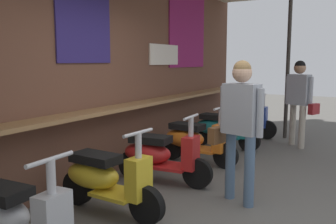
{
  "coord_description": "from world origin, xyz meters",
  "views": [
    {
      "loc": [
        -3.62,
        -1.46,
        1.67
      ],
      "look_at": [
        1.47,
        1.41,
        0.86
      ],
      "focal_mm": 39.36,
      "sensor_mm": 36.0,
      "label": 1
    }
  ],
  "objects_px": {
    "scooter_silver": "(9,219)",
    "scooter_blue": "(241,119)",
    "scooter_red": "(158,155)",
    "scooter_teal": "(221,128)",
    "scooter_orange": "(193,140)",
    "shopper_browsing": "(299,95)",
    "shopper_with_handbag": "(240,117)",
    "scooter_yellow": "(104,178)"
  },
  "relations": [
    {
      "from": "scooter_red",
      "to": "scooter_teal",
      "type": "bearing_deg",
      "value": 85.91
    },
    {
      "from": "scooter_teal",
      "to": "shopper_with_handbag",
      "type": "height_order",
      "value": "shopper_with_handbag"
    },
    {
      "from": "scooter_orange",
      "to": "shopper_browsing",
      "type": "bearing_deg",
      "value": 62.28
    },
    {
      "from": "scooter_blue",
      "to": "shopper_with_handbag",
      "type": "relative_size",
      "value": 0.84
    },
    {
      "from": "scooter_teal",
      "to": "scooter_blue",
      "type": "distance_m",
      "value": 1.22
    },
    {
      "from": "scooter_silver",
      "to": "scooter_red",
      "type": "bearing_deg",
      "value": 87.61
    },
    {
      "from": "scooter_silver",
      "to": "scooter_yellow",
      "type": "height_order",
      "value": "same"
    },
    {
      "from": "scooter_red",
      "to": "shopper_with_handbag",
      "type": "distance_m",
      "value": 1.36
    },
    {
      "from": "scooter_red",
      "to": "shopper_with_handbag",
      "type": "height_order",
      "value": "shopper_with_handbag"
    },
    {
      "from": "scooter_silver",
      "to": "scooter_red",
      "type": "height_order",
      "value": "same"
    },
    {
      "from": "shopper_browsing",
      "to": "scooter_silver",
      "type": "bearing_deg",
      "value": -171.85
    },
    {
      "from": "scooter_blue",
      "to": "shopper_with_handbag",
      "type": "bearing_deg",
      "value": -76.69
    },
    {
      "from": "scooter_teal",
      "to": "shopper_browsing",
      "type": "bearing_deg",
      "value": 36.07
    },
    {
      "from": "scooter_orange",
      "to": "shopper_browsing",
      "type": "relative_size",
      "value": 0.83
    },
    {
      "from": "scooter_orange",
      "to": "scooter_yellow",
      "type": "bearing_deg",
      "value": -86.1
    },
    {
      "from": "scooter_red",
      "to": "scooter_teal",
      "type": "xyz_separation_m",
      "value": [
        2.35,
        0.0,
        0.0
      ]
    },
    {
      "from": "scooter_orange",
      "to": "shopper_with_handbag",
      "type": "distance_m",
      "value": 1.86
    },
    {
      "from": "scooter_red",
      "to": "scooter_orange",
      "type": "bearing_deg",
      "value": 85.91
    },
    {
      "from": "scooter_orange",
      "to": "scooter_blue",
      "type": "distance_m",
      "value": 2.44
    },
    {
      "from": "scooter_yellow",
      "to": "scooter_orange",
      "type": "bearing_deg",
      "value": 93.43
    },
    {
      "from": "scooter_blue",
      "to": "shopper_with_handbag",
      "type": "distance_m",
      "value": 3.96
    },
    {
      "from": "scooter_orange",
      "to": "scooter_teal",
      "type": "distance_m",
      "value": 1.23
    },
    {
      "from": "scooter_yellow",
      "to": "scooter_red",
      "type": "relative_size",
      "value": 1.0
    },
    {
      "from": "scooter_yellow",
      "to": "scooter_red",
      "type": "bearing_deg",
      "value": 93.43
    },
    {
      "from": "shopper_with_handbag",
      "to": "scooter_orange",
      "type": "bearing_deg",
      "value": -122.44
    },
    {
      "from": "scooter_blue",
      "to": "shopper_with_handbag",
      "type": "xyz_separation_m",
      "value": [
        -3.72,
        -1.2,
        0.64
      ]
    },
    {
      "from": "scooter_orange",
      "to": "scooter_blue",
      "type": "xyz_separation_m",
      "value": [
        2.44,
        -0.0,
        0.0
      ]
    },
    {
      "from": "scooter_silver",
      "to": "shopper_browsing",
      "type": "xyz_separation_m",
      "value": [
        5.58,
        -1.28,
        0.64
      ]
    },
    {
      "from": "scooter_orange",
      "to": "shopper_with_handbag",
      "type": "relative_size",
      "value": 0.84
    },
    {
      "from": "scooter_orange",
      "to": "shopper_with_handbag",
      "type": "bearing_deg",
      "value": -42.96
    },
    {
      "from": "scooter_silver",
      "to": "scooter_teal",
      "type": "relative_size",
      "value": 1.0
    },
    {
      "from": "scooter_yellow",
      "to": "shopper_browsing",
      "type": "distance_m",
      "value": 4.6
    },
    {
      "from": "scooter_red",
      "to": "scooter_orange",
      "type": "xyz_separation_m",
      "value": [
        1.13,
        0.0,
        0.0
      ]
    },
    {
      "from": "scooter_orange",
      "to": "shopper_browsing",
      "type": "height_order",
      "value": "shopper_browsing"
    },
    {
      "from": "scooter_silver",
      "to": "scooter_red",
      "type": "xyz_separation_m",
      "value": [
        2.38,
        -0.0,
        0.0
      ]
    },
    {
      "from": "scooter_teal",
      "to": "scooter_yellow",
      "type": "bearing_deg",
      "value": -87.58
    },
    {
      "from": "shopper_with_handbag",
      "to": "scooter_red",
      "type": "bearing_deg",
      "value": -82.67
    },
    {
      "from": "scooter_yellow",
      "to": "shopper_browsing",
      "type": "height_order",
      "value": "shopper_browsing"
    },
    {
      "from": "scooter_yellow",
      "to": "scooter_blue",
      "type": "distance_m",
      "value": 4.73
    },
    {
      "from": "scooter_silver",
      "to": "scooter_blue",
      "type": "relative_size",
      "value": 1.0
    },
    {
      "from": "scooter_orange",
      "to": "scooter_blue",
      "type": "relative_size",
      "value": 1.0
    },
    {
      "from": "scooter_silver",
      "to": "shopper_with_handbag",
      "type": "relative_size",
      "value": 0.84
    }
  ]
}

